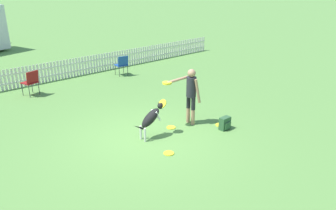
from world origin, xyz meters
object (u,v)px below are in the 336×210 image
object	(u,v)px
frisbee_midfield	(169,153)
frisbee_near_handler	(220,125)
folding_chair_center	(31,81)
handler_person	(190,90)
folding_chair_blue_left	(122,64)
leaping_dog	(151,117)
frisbee_near_dog	(171,127)
backpack_on_grass	(225,123)

from	to	relation	value
frisbee_midfield	frisbee_near_handler	bearing A→B (deg)	5.88
frisbee_near_handler	folding_chair_center	world-z (taller)	folding_chair_center
handler_person	folding_chair_blue_left	xyz separation A→B (m)	(1.51, 5.59, -0.50)
handler_person	leaping_dog	distance (m)	1.46
handler_person	leaping_dog	xyz separation A→B (m)	(-1.38, 0.05, -0.45)
frisbee_midfield	folding_chair_center	distance (m)	6.57
frisbee_near_handler	frisbee_near_dog	world-z (taller)	same
frisbee_midfield	folding_chair_blue_left	bearing A→B (deg)	64.12
frisbee_midfield	backpack_on_grass	size ratio (longest dim) A/B	0.71
handler_person	leaping_dog	bearing A→B (deg)	90.36
leaping_dog	backpack_on_grass	size ratio (longest dim) A/B	2.85
frisbee_near_dog	folding_chair_blue_left	xyz separation A→B (m)	(2.11, 5.45, 0.52)
folding_chair_blue_left	backpack_on_grass	bearing A→B (deg)	88.30
frisbee_near_dog	backpack_on_grass	distance (m)	1.53
folding_chair_center	frisbee_near_handler	bearing A→B (deg)	100.57
leaping_dog	frisbee_midfield	xyz separation A→B (m)	(-0.27, -0.97, -0.57)
frisbee_midfield	backpack_on_grass	xyz separation A→B (m)	(2.11, -0.03, 0.17)
handler_person	frisbee_near_dog	distance (m)	1.19
frisbee_near_handler	frisbee_near_dog	bearing A→B (deg)	144.60
frisbee_near_handler	folding_chair_center	xyz separation A→B (m)	(-3.02, 6.26, 0.55)
handler_person	folding_chair_center	distance (m)	6.11
handler_person	frisbee_midfield	xyz separation A→B (m)	(-1.65, -0.92, -1.02)
folding_chair_blue_left	frisbee_near_handler	bearing A→B (deg)	88.91
frisbee_near_handler	frisbee_near_dog	size ratio (longest dim) A/B	1.00
handler_person	folding_chair_blue_left	bearing A→B (deg)	-12.57
leaping_dog	frisbee_near_dog	xyz separation A→B (m)	(0.78, 0.09, -0.57)
frisbee_near_dog	frisbee_midfield	bearing A→B (deg)	-134.71
leaping_dog	frisbee_near_dog	bearing A→B (deg)	98.90
handler_person	frisbee_near_handler	xyz separation A→B (m)	(0.57, -0.69, -1.02)
leaping_dog	folding_chair_center	size ratio (longest dim) A/B	1.11
handler_person	backpack_on_grass	bearing A→B (deg)	-151.64
backpack_on_grass	folding_chair_center	xyz separation A→B (m)	(-2.91, 6.53, 0.38)
frisbee_near_dog	backpack_on_grass	xyz separation A→B (m)	(1.06, -1.09, 0.17)
frisbee_near_handler	folding_chair_blue_left	size ratio (longest dim) A/B	0.29
frisbee_midfield	folding_chair_blue_left	size ratio (longest dim) A/B	0.29
handler_person	frisbee_near_dog	xyz separation A→B (m)	(-0.60, 0.14, -1.02)
leaping_dog	frisbee_near_dog	size ratio (longest dim) A/B	4.02
handler_person	folding_chair_center	world-z (taller)	handler_person
frisbee_near_dog	folding_chair_blue_left	bearing A→B (deg)	68.85
frisbee_near_handler	backpack_on_grass	distance (m)	0.33
folding_chair_center	backpack_on_grass	bearing A→B (deg)	98.87
leaping_dog	folding_chair_center	distance (m)	5.62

